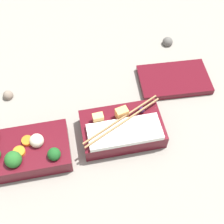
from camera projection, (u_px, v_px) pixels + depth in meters
The scene contains 6 objects.
ground_plane at pixel (70, 140), 0.77m from camera, with size 3.00×3.00×0.00m, color gray.
bento_tray_vegetable at pixel (25, 151), 0.72m from camera, with size 0.20×0.12×0.07m.
bento_tray_rice at pixel (122, 129), 0.75m from camera, with size 0.20×0.12×0.07m.
bento_lid at pixel (174, 80), 0.87m from camera, with size 0.19×0.12×0.02m, color #510F19.
pebble_0 at pixel (8, 95), 0.84m from camera, with size 0.03×0.03×0.03m, color #7A6B5B.
pebble_1 at pixel (168, 42), 0.95m from camera, with size 0.03×0.03×0.03m, color #595651.
Camera 1 is at (0.03, -0.39, 0.67)m, focal length 50.00 mm.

